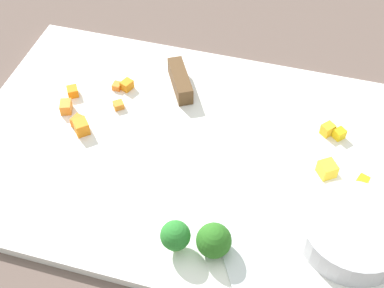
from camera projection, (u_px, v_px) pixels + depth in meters
The scene contains 17 objects.
ground_plane at pixel (192, 156), 0.63m from camera, with size 4.00×4.00×0.00m, color brown.
cutting_board at pixel (192, 153), 0.62m from camera, with size 0.54×0.36×0.01m, color white.
prep_bowl at pixel (354, 232), 0.53m from camera, with size 0.11×0.11×0.03m, color #B4B4BC.
chef_knife at pixel (191, 116), 0.64m from camera, with size 0.18×0.30×0.02m.
carrot_dice_0 at pixel (127, 85), 0.68m from camera, with size 0.01×0.01×0.01m, color orange.
carrot_dice_1 at pixel (81, 127), 0.63m from camera, with size 0.02×0.02×0.02m, color orange.
carrot_dice_2 at pixel (119, 105), 0.66m from camera, with size 0.01×0.01×0.01m, color orange.
carrot_dice_3 at pixel (117, 86), 0.69m from camera, with size 0.01×0.01×0.01m, color orange.
carrot_dice_4 at pixel (78, 122), 0.64m from camera, with size 0.01×0.01×0.01m, color orange.
carrot_dice_5 at pixel (66, 107), 0.66m from camera, with size 0.01×0.02×0.01m, color orange.
carrot_dice_6 at pixel (73, 91), 0.68m from camera, with size 0.01×0.01×0.01m, color orange.
pepper_dice_0 at pixel (328, 129), 0.63m from camera, with size 0.01×0.01×0.01m, color yellow.
pepper_dice_1 at pixel (327, 169), 0.59m from camera, with size 0.02×0.02×0.02m, color yellow.
pepper_dice_2 at pixel (339, 134), 0.63m from camera, with size 0.01×0.01×0.01m, color yellow.
pepper_dice_3 at pixel (362, 181), 0.58m from camera, with size 0.01×0.01×0.01m, color yellow.
broccoli_floret_0 at pixel (214, 241), 0.52m from camera, with size 0.04×0.04×0.04m.
broccoli_floret_1 at pixel (175, 236), 0.52m from camera, with size 0.03×0.03×0.04m.
Camera 1 is at (0.11, -0.39, 0.48)m, focal length 49.12 mm.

